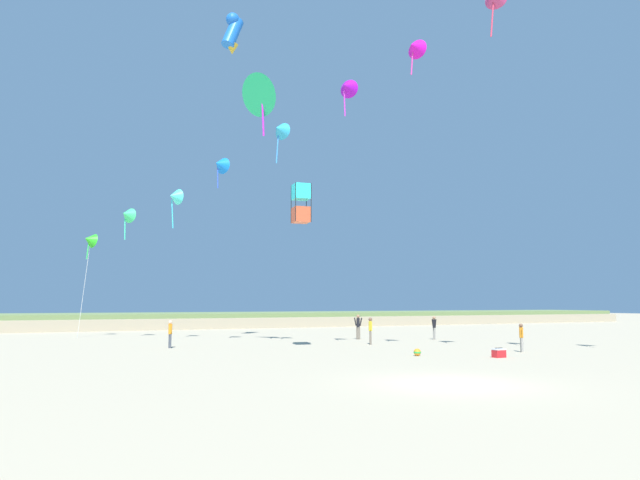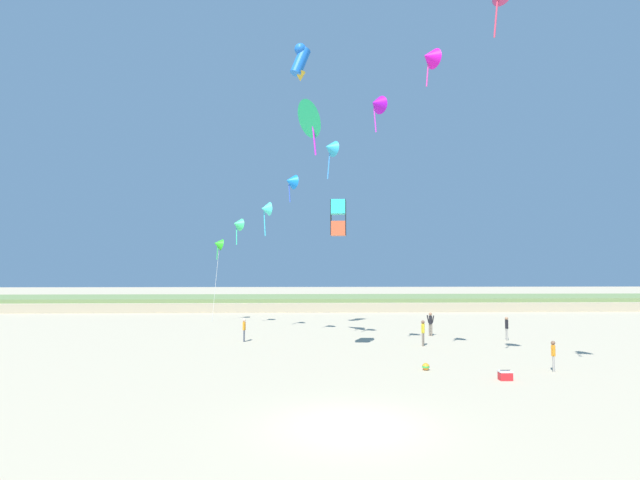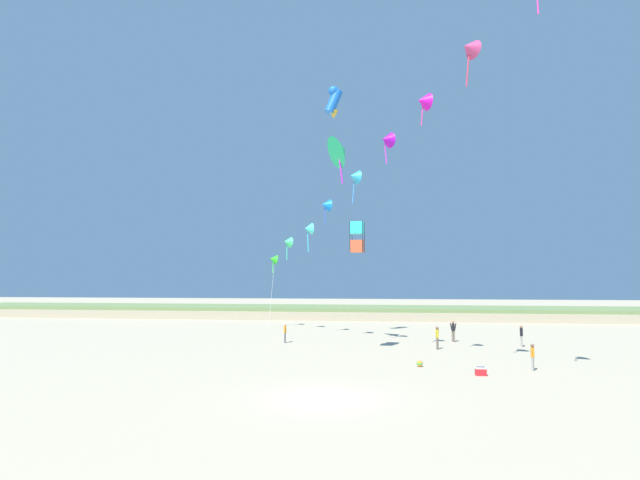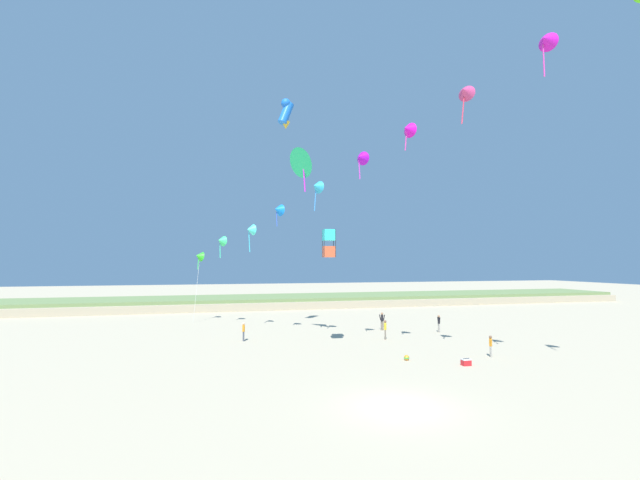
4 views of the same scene
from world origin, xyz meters
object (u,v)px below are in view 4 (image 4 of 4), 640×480
Objects in this scene: person_near_left at (382,320)px; person_far_right at (385,328)px; person_mid_center at (439,322)px; beach_cooler at (466,362)px; large_kite_low_lead at (286,112)px; beach_ball at (407,358)px; person_near_right at (491,345)px; large_kite_high_solo at (329,243)px; person_far_left at (244,330)px; large_kite_mid_trail at (304,162)px.

person_near_left reaches higher than person_far_right.
person_mid_center reaches higher than beach_cooler.
person_mid_center is 24.60m from large_kite_low_lead.
large_kite_low_lead is at bearing 123.87° from beach_cooler.
person_near_right is at bearing -5.12° from beach_ball.
person_near_right is 0.91× the size of person_mid_center.
large_kite_high_solo is at bearing -136.21° from person_near_left.
beach_cooler is (1.34, -9.99, -0.75)m from person_far_right.
large_kite_mid_trail is at bearing -22.79° from person_far_left.
person_near_right is 6.27m from beach_ball.
beach_ball is (3.97, -5.38, -7.99)m from large_kite_high_solo.
person_near_right is 3.66m from beach_cooler.
large_kite_high_solo reaches higher than person_far_left.
person_near_right is at bearing -78.20° from person_near_left.
large_kite_low_lead reaches higher than large_kite_high_solo.
large_kite_low_lead is at bearing 23.83° from person_far_left.
person_far_left is 12.16m from person_far_right.
large_kite_low_lead reaches higher than beach_ball.
person_mid_center is at bearing 8.24° from large_kite_mid_trail.
large_kite_low_lead is 24.46m from beach_ball.
person_mid_center is at bearing 50.48° from beach_ball.
person_mid_center is at bearing 19.51° from person_far_right.
person_near_right is 0.52× the size of large_kite_low_lead.
beach_ball is at bearing -61.53° from large_kite_low_lead.
person_far_left is at bearing 143.29° from large_kite_high_solo.
person_far_right is 4.63× the size of beach_ball.
person_near_right is at bearing -100.92° from person_mid_center.
person_mid_center is at bearing 79.08° from person_near_right.
large_kite_high_solo is at bearing 149.73° from person_near_right.
person_far_right is at bearing -2.67° from large_kite_mid_trail.
large_kite_low_lead is 5.03× the size of beach_cooler.
person_near_left is 1.11× the size of person_far_left.
beach_cooler is (13.27, -12.34, -0.70)m from person_far_left.
person_far_right is (-1.74, -4.84, -0.05)m from person_near_left.
person_mid_center is at bearing 67.20° from beach_cooler.
person_far_left is 0.55× the size of large_kite_low_lead.
large_kite_low_lead is 1.33× the size of large_kite_high_solo.
large_kite_high_solo reaches higher than person_mid_center.
person_far_left is 0.72× the size of large_kite_high_solo.
large_kite_high_solo is 13.12m from beach_cooler.
beach_ball is at bearing 174.88° from person_near_right.
person_near_left is 12.55m from large_kite_high_solo.
person_far_left is at bearing 135.50° from beach_ball.
person_far_right is 9.47m from large_kite_high_solo.
person_near_left reaches higher than person_mid_center.
person_near_left is 0.80× the size of large_kite_high_solo.
person_near_right is 10.73m from person_mid_center.
person_near_left is 22.00m from large_kite_low_lead.
person_mid_center is 1.04× the size of person_far_left.
large_kite_low_lead is at bearing -175.39° from person_near_left.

